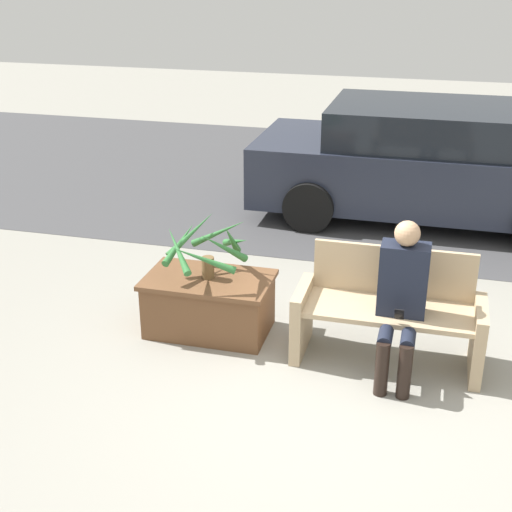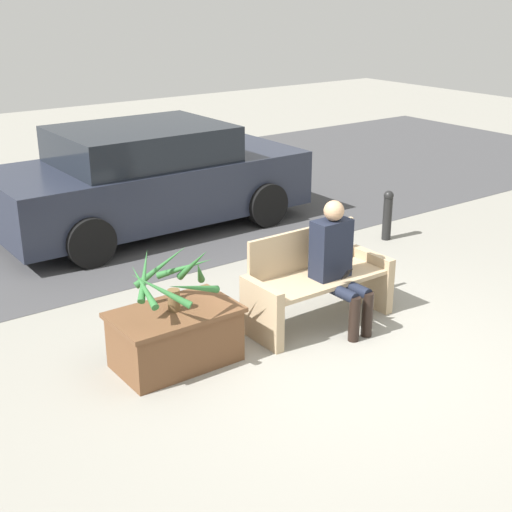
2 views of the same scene
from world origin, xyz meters
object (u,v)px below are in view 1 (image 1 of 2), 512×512
Objects in this scene: bench at (389,313)px; person_seated at (402,294)px; potted_plant at (208,246)px; parked_car at (425,163)px; planter_box at (209,302)px.

person_seated is (0.09, -0.19, 0.27)m from bench.
parked_car is at bearing 64.87° from potted_plant.
planter_box is 3.89m from parked_car.
person_seated reaches higher than bench.
person_seated is 0.30× the size of parked_car.
potted_plant is (-1.54, 0.07, 0.39)m from bench.
parked_car reaches higher than bench.
bench is 0.36× the size of parked_car.
planter_box is (-1.54, 0.06, -0.14)m from bench.
person_seated is 3.75m from parked_car.
bench is at bearing -91.67° from parked_car.
person_seated is at bearing -8.89° from potted_plant.
bench is at bearing 116.39° from person_seated.
potted_plant is at bearing 171.11° from person_seated.
person_seated is 1.65m from potted_plant.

